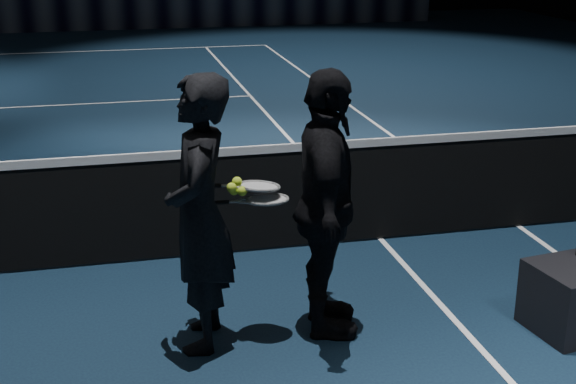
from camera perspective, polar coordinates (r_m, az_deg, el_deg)
The scene contains 6 objects.
sponsor_backdrop at distance 22.07m, azimuth -18.07°, elevation 11.91°, with size 22.00×0.15×0.90m, color black.
player_a at distance 5.25m, azimuth -6.30°, elevation -1.62°, with size 0.68×0.44×1.86m, color black.
player_b at distance 5.39m, azimuth 2.73°, elevation -0.98°, with size 1.09×0.45×1.86m, color black.
racket_lower at distance 5.28m, azimuth -1.47°, elevation -0.52°, with size 0.68×0.22×0.03m, color black, non-canonical shape.
racket_upper at distance 5.28m, azimuth -2.09°, elevation 0.42°, with size 0.68×0.22×0.03m, color black, non-canonical shape.
tennis_balls at distance 5.23m, azimuth -3.59°, elevation 0.29°, with size 0.12×0.10×0.12m, color #B3D82D, non-canonical shape.
Camera 1 is at (1.75, -6.38, 2.75)m, focal length 50.00 mm.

